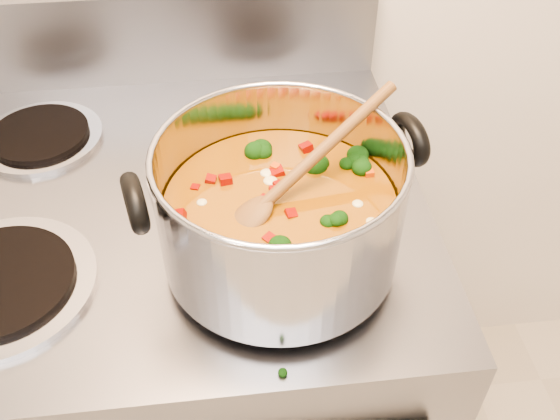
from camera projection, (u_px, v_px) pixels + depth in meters
name	position (u px, v px, depth m)	size (l,w,h in m)	color
electric_range	(187.00, 367.00, 1.21)	(0.77, 0.70, 1.08)	gray
stockpot	(280.00, 211.00, 0.75)	(0.36, 0.29, 0.18)	#A9A9B1
wooden_spoon	(288.00, 182.00, 0.72)	(0.23, 0.16, 0.12)	brown
cooktop_crumbs	(265.00, 238.00, 0.83)	(0.39, 0.32, 0.01)	black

